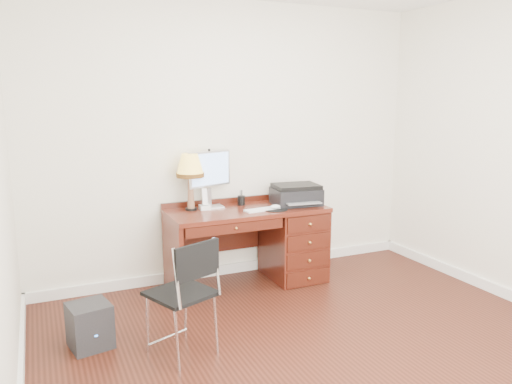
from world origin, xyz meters
name	(u,v)px	position (x,y,z in m)	size (l,w,h in m)	color
ground	(323,348)	(0.00, 0.00, 0.00)	(4.00, 4.00, 0.00)	black
room_shell	(283,308)	(0.00, 0.63, 0.05)	(4.00, 4.00, 4.00)	white
desk	(277,239)	(0.32, 1.40, 0.41)	(1.50, 0.67, 0.75)	#541C11
monitor	(210,172)	(-0.29, 1.60, 1.09)	(0.46, 0.22, 0.54)	silver
keyboard	(264,209)	(0.12, 1.27, 0.76)	(0.38, 0.11, 0.01)	white
mouse_pad	(275,208)	(0.22, 1.24, 0.76)	(0.23, 0.23, 0.05)	black
printer	(296,194)	(0.52, 1.38, 0.85)	(0.48, 0.40, 0.20)	black
leg_lamp	(190,169)	(-0.50, 1.55, 1.14)	(0.26, 0.26, 0.53)	black
phone	(205,203)	(-0.38, 1.52, 0.81)	(0.10, 0.10, 0.20)	white
pen_cup	(241,200)	(0.01, 1.56, 0.80)	(0.07, 0.07, 0.09)	black
chair	(183,287)	(-0.95, 0.28, 0.51)	(0.52, 0.53, 0.85)	black
equipment_box	(90,325)	(-1.53, 0.71, 0.16)	(0.28, 0.28, 0.33)	black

